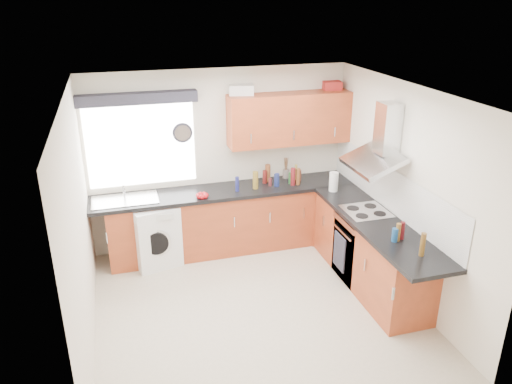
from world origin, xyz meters
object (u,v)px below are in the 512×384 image
object	(u,v)px
extractor_hood	(380,144)
washing_machine	(154,234)
oven	(363,247)
upper_cabinets	(289,119)

from	to	relation	value
extractor_hood	washing_machine	world-z (taller)	extractor_hood
extractor_hood	washing_machine	bearing A→B (deg)	157.07
oven	washing_machine	size ratio (longest dim) A/B	1.01
upper_cabinets	oven	bearing A→B (deg)	-67.46
washing_machine	oven	bearing A→B (deg)	-37.05
upper_cabinets	washing_machine	xyz separation A→B (m)	(-1.95, -0.23, -1.38)
oven	upper_cabinets	distance (m)	1.99
oven	extractor_hood	world-z (taller)	extractor_hood
oven	upper_cabinets	bearing A→B (deg)	112.54
oven	washing_machine	world-z (taller)	oven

